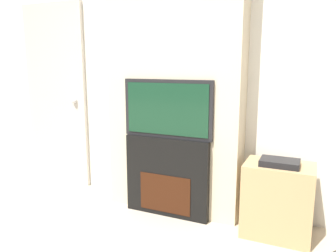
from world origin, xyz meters
TOP-DOWN VIEW (x-y plane):
  - wall_back at (0.00, 2.03)m, footprint 6.00×0.06m
  - chimney_breast at (0.00, 1.85)m, footprint 1.29×0.30m
  - fireplace at (0.00, 1.70)m, footprint 0.81×0.15m
  - television at (0.00, 1.69)m, footprint 0.85×0.07m
  - media_stand at (0.98, 1.71)m, footprint 0.54×0.38m
  - entry_door at (-1.56, 1.97)m, footprint 0.83×0.09m

SIDE VIEW (x-z plane):
  - media_stand at x=0.98m, z-range -0.02..0.64m
  - fireplace at x=0.00m, z-range 0.00..0.74m
  - television at x=0.00m, z-range 0.74..1.27m
  - entry_door at x=-1.56m, z-range 0.00..2.08m
  - wall_back at x=0.00m, z-range 0.00..2.70m
  - chimney_breast at x=0.00m, z-range 0.00..2.70m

